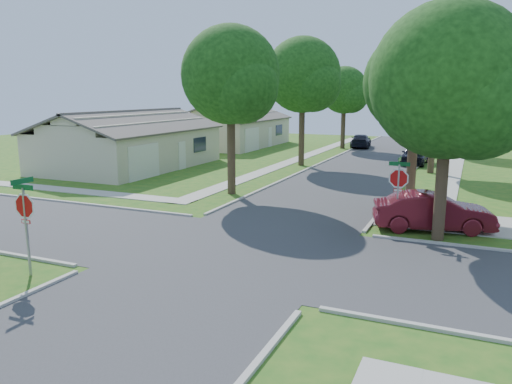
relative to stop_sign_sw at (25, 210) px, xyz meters
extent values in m
plane|color=#245C19|center=(4.70, 4.70, -2.03)|extent=(100.00, 100.00, 0.00)
cube|color=#333335|center=(4.70, 4.70, -2.03)|extent=(7.00, 100.00, 0.02)
cube|color=#9E9B91|center=(10.80, 30.70, -2.01)|extent=(1.20, 40.00, 0.04)
cube|color=#9E9B91|center=(-1.40, 30.70, -2.01)|extent=(1.20, 40.00, 0.04)
cube|color=#9E9B91|center=(12.60, 11.80, -2.01)|extent=(8.80, 3.60, 0.05)
cube|color=gray|center=(0.00, 0.00, -0.68)|extent=(0.06, 0.06, 2.70)
cylinder|color=white|center=(0.00, 0.00, 0.12)|extent=(1.05, 0.02, 1.05)
cylinder|color=#B80C0D|center=(0.00, 0.00, 0.12)|extent=(0.90, 0.03, 0.90)
cube|color=#B80C0D|center=(0.00, 0.00, -0.35)|extent=(0.34, 0.03, 0.12)
cube|color=white|center=(0.00, 0.00, -0.35)|extent=(0.30, 0.03, 0.08)
cube|color=#0C5426|center=(0.00, 0.00, 0.69)|extent=(0.80, 0.02, 0.16)
cube|color=#0C5426|center=(0.00, 0.00, 0.87)|extent=(0.02, 0.80, 0.16)
cube|color=gray|center=(9.40, 9.40, -0.68)|extent=(0.06, 0.06, 2.70)
cylinder|color=white|center=(9.40, 9.40, 0.12)|extent=(1.05, 0.02, 1.05)
cylinder|color=#B80C0D|center=(9.40, 9.40, 0.12)|extent=(0.90, 0.03, 0.90)
cube|color=#B80C0D|center=(9.40, 9.40, -0.35)|extent=(0.34, 0.03, 0.12)
cube|color=white|center=(9.40, 9.40, -0.35)|extent=(0.30, 0.03, 0.08)
cube|color=#0C5426|center=(9.40, 9.40, 0.69)|extent=(0.80, 0.02, 0.16)
cube|color=#0C5426|center=(9.40, 9.40, 0.87)|extent=(0.02, 0.80, 0.16)
cylinder|color=#38281C|center=(9.40, 13.70, -0.05)|extent=(0.44, 0.44, 3.95)
sphere|color=#12360D|center=(9.40, 13.70, 3.85)|extent=(4.80, 4.80, 4.80)
sphere|color=#12360D|center=(10.24, 13.22, 3.25)|extent=(3.46, 3.46, 3.46)
sphere|color=#12360D|center=(8.68, 14.30, 3.37)|extent=(3.26, 3.26, 3.26)
cylinder|color=#38281C|center=(9.40, 25.70, 0.12)|extent=(0.44, 0.44, 4.30)
sphere|color=#12360D|center=(9.40, 25.70, 4.48)|extent=(5.40, 5.40, 5.40)
sphere|color=#12360D|center=(10.35, 25.16, 3.81)|extent=(3.89, 3.89, 3.89)
sphere|color=#12360D|center=(8.59, 26.38, 3.94)|extent=(3.67, 3.67, 3.67)
cylinder|color=#38281C|center=(9.40, 38.70, 0.07)|extent=(0.44, 0.44, 4.20)
sphere|color=#12360D|center=(9.40, 38.70, 4.19)|extent=(5.00, 5.00, 5.00)
sphere|color=#12360D|center=(10.28, 38.20, 3.57)|extent=(3.60, 3.60, 3.60)
sphere|color=#12360D|center=(8.65, 39.33, 3.69)|extent=(3.40, 3.40, 3.40)
cylinder|color=#38281C|center=(0.00, 13.70, 0.09)|extent=(0.44, 0.44, 4.25)
sphere|color=#12360D|center=(0.00, 13.70, 4.34)|extent=(5.20, 5.20, 5.20)
sphere|color=#12360D|center=(0.91, 13.18, 3.69)|extent=(3.74, 3.74, 3.74)
sphere|color=#12360D|center=(-0.78, 14.35, 3.82)|extent=(3.54, 3.54, 3.54)
cylinder|color=#38281C|center=(0.00, 25.70, 0.19)|extent=(0.44, 0.44, 4.44)
sphere|color=#12360D|center=(0.00, 25.70, 4.73)|extent=(5.60, 5.60, 5.60)
sphere|color=#12360D|center=(0.98, 25.14, 4.03)|extent=(4.03, 4.03, 4.03)
sphere|color=#12360D|center=(-0.84, 26.40, 4.17)|extent=(3.81, 3.81, 3.81)
cylinder|color=#38281C|center=(0.00, 38.70, -0.08)|extent=(0.44, 0.44, 3.90)
sphere|color=#12360D|center=(0.00, 38.70, 3.70)|extent=(4.60, 4.60, 4.60)
sphere|color=#12360D|center=(0.80, 38.24, 3.13)|extent=(3.31, 3.31, 3.31)
sphere|color=#12360D|center=(-0.69, 39.28, 3.24)|extent=(3.13, 3.13, 3.13)
cylinder|color=#38281C|center=(11.00, 8.90, -0.26)|extent=(0.44, 0.44, 3.54)
sphere|color=#12360D|center=(11.00, 8.90, 3.83)|extent=(5.60, 5.60, 5.60)
sphere|color=#12360D|center=(11.98, 8.34, 3.13)|extent=(4.03, 4.03, 4.03)
sphere|color=#12360D|center=(10.16, 9.60, 3.27)|extent=(3.81, 3.81, 3.81)
cube|color=#BEB496|center=(-11.30, 19.70, -0.63)|extent=(8.00, 13.00, 2.80)
cube|color=#4D4642|center=(-9.30, 19.70, 1.42)|extent=(4.42, 13.60, 1.56)
cube|color=#4D4642|center=(-13.30, 19.70, 1.42)|extent=(4.42, 13.60, 1.56)
cube|color=silver|center=(-7.27, 15.80, -0.93)|extent=(0.06, 3.20, 2.20)
cube|color=silver|center=(-7.27, 20.35, -1.03)|extent=(0.06, 0.90, 2.00)
cube|color=#1E2633|center=(-7.27, 22.95, -0.48)|extent=(0.06, 1.80, 1.10)
cube|color=#BEB496|center=(-11.30, 36.70, -0.63)|extent=(8.00, 13.00, 2.80)
cube|color=#4D4642|center=(-9.30, 36.70, 1.42)|extent=(4.42, 13.60, 1.56)
cube|color=#4D4642|center=(-13.30, 36.70, 1.42)|extent=(4.42, 13.60, 1.56)
cube|color=silver|center=(-7.27, 32.80, -0.93)|extent=(0.06, 3.20, 2.20)
cube|color=silver|center=(-7.27, 37.35, -1.03)|extent=(0.06, 0.90, 2.00)
cube|color=#1E2633|center=(-7.27, 39.95, -0.48)|extent=(0.06, 1.80, 1.10)
imported|color=maroon|center=(10.70, 10.20, -1.27)|extent=(4.89, 2.76, 1.52)
imported|color=black|center=(7.90, 29.86, -1.26)|extent=(2.00, 4.58, 1.54)
imported|color=black|center=(1.50, 40.22, -1.36)|extent=(2.50, 4.86, 1.35)
camera|label=1|loc=(11.95, -10.37, 3.37)|focal=35.00mm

